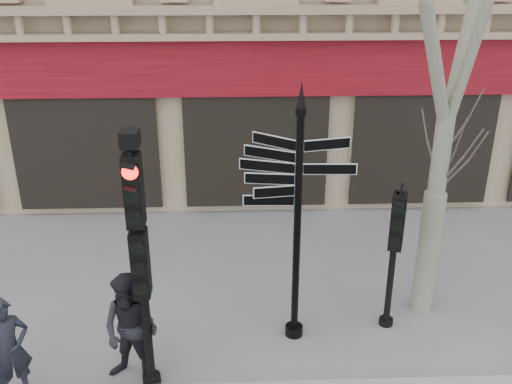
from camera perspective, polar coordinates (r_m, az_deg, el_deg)
The scene contains 6 objects.
ground at distance 10.00m, azimuth 1.09°, elevation -14.04°, with size 80.00×80.00×0.00m, color slate.
fingerpost at distance 8.58m, azimuth 4.31°, elevation 1.68°, with size 2.16×2.16×4.34m.
traffic_signal_main at distance 7.81m, azimuth -11.66°, elevation -4.29°, with size 0.44×0.32×3.97m.
traffic_signal_secondary at distance 9.58m, azimuth 13.74°, elevation -4.26°, with size 0.50×0.43×2.50m.
pedestrian_a at distance 9.06m, azimuth -23.46°, elevation -14.29°, with size 0.60×0.39×1.65m, color black.
pedestrian_b at distance 8.77m, azimuth -12.37°, elevation -13.35°, with size 0.88×0.69×1.81m, color black.
Camera 1 is at (-0.49, -7.94, 6.06)m, focal length 40.00 mm.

